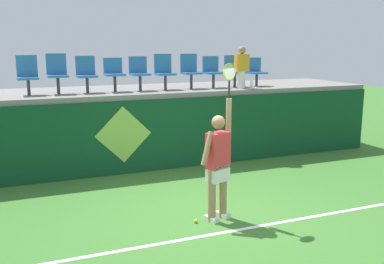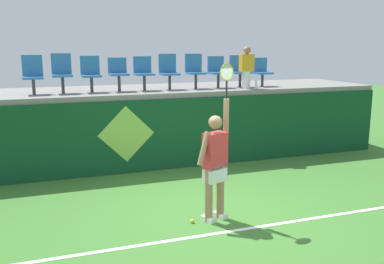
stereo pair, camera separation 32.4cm
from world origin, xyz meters
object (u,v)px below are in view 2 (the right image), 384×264
Objects in this scene: water_bottle at (256,85)px; stadium_chair_3 at (118,72)px; stadium_chair_0 at (33,73)px; stadium_chair_7 at (217,70)px; stadium_chair_6 at (195,70)px; stadium_chair_8 at (239,70)px; stadium_chair_5 at (169,70)px; stadium_chair_9 at (261,70)px; tennis_player at (215,162)px; tennis_ball at (192,221)px; spectator_0 at (247,67)px; stadium_chair_4 at (143,71)px; stadium_chair_2 at (91,72)px; stadium_chair_1 at (62,71)px.

stadium_chair_3 is at bearing 168.65° from water_bottle.
stadium_chair_7 is (4.44, -0.01, -0.02)m from stadium_chair_0.
stadium_chair_7 is (0.61, -0.01, -0.03)m from stadium_chair_6.
stadium_chair_0 is 5.05m from stadium_chair_8.
stadium_chair_9 is at bearing -0.21° from stadium_chair_5.
stadium_chair_3 is 2.53m from stadium_chair_7.
stadium_chair_5 is at bearing 84.15° from tennis_player.
tennis_ball is 5.04m from spectator_0.
tennis_ball is at bearing -101.42° from stadium_chair_5.
spectator_0 reaches higher than stadium_chair_7.
stadium_chair_4 is 1.02× the size of stadium_chair_7.
stadium_chair_6 reaches higher than stadium_chair_2.
stadium_chair_1 is 1.04× the size of stadium_chair_6.
stadium_chair_7 reaches higher than water_bottle.
stadium_chair_7 is at bearing -0.12° from stadium_chair_1.
stadium_chair_0 reaches higher than stadium_chair_3.
spectator_0 is (3.79, -0.43, 0.09)m from stadium_chair_2.
stadium_chair_2 is at bearing -179.96° from stadium_chair_6.
stadium_chair_6 is at bearing 0.30° from stadium_chair_3.
stadium_chair_8 is (0.61, 0.00, 0.01)m from stadium_chair_7.
stadium_chair_8 reaches higher than stadium_chair_4.
tennis_player is 4.21m from stadium_chair_5.
stadium_chair_5 reaches higher than tennis_ball.
stadium_chair_6 is at bearing 179.75° from stadium_chair_9.
stadium_chair_3 is at bearing -0.53° from stadium_chair_1.
stadium_chair_6 reaches higher than stadium_chair_3.
stadium_chair_7 is (3.17, -0.00, -0.01)m from stadium_chair_2.
tennis_ball is at bearing -127.23° from spectator_0.
stadium_chair_4 reaches higher than stadium_chair_9.
stadium_chair_5 reaches higher than stadium_chair_0.
tennis_ball is at bearing -117.70° from stadium_chair_7.
stadium_chair_0 is at bearing 124.35° from tennis_player.
stadium_chair_4 is at bearing 166.09° from water_bottle.
tennis_player is 5.00m from stadium_chair_0.
spectator_0 is (0.61, -0.43, 0.10)m from stadium_chair_7.
water_bottle is at bearing -26.03° from stadium_chair_6.
spectator_0 is (1.22, -0.44, 0.07)m from stadium_chair_6.
stadium_chair_7 is at bearing 66.90° from tennis_player.
tennis_player is at bearing 2.18° from tennis_ball.
tennis_ball is 0.07× the size of stadium_chair_1.
stadium_chair_4 is 2.54m from stadium_chair_8.
stadium_chair_0 is 5.07m from spectator_0.
stadium_chair_5 reaches higher than stadium_chair_7.
stadium_chair_4 is at bearing 93.21° from tennis_player.
stadium_chair_5 is (0.41, 4.00, 1.25)m from tennis_player.
stadium_chair_1 reaches higher than tennis_ball.
stadium_chair_3 is (0.64, -0.01, -0.01)m from stadium_chair_2.
stadium_chair_5 is at bearing -0.02° from stadium_chair_0.
stadium_chair_7 is 0.97× the size of stadium_chair_8.
stadium_chair_0 is 1.26m from stadium_chair_2.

